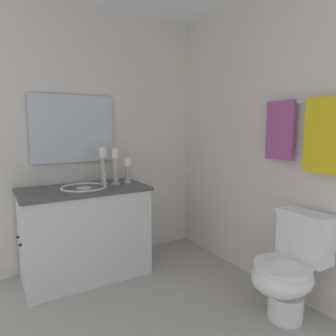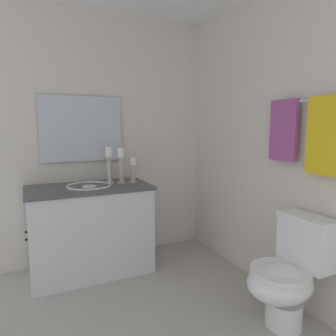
% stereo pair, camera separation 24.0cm
% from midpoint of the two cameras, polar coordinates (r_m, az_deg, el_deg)
% --- Properties ---
extents(wall_back, '(2.90, 0.04, 2.45)m').
position_cam_midpoint_polar(wall_back, '(2.49, 19.94, 4.55)').
color(wall_back, silver).
rests_on(wall_back, ground).
extents(wall_left, '(0.04, 2.54, 2.45)m').
position_cam_midpoint_polar(wall_left, '(3.09, -18.81, 5.12)').
color(wall_left, silver).
rests_on(wall_left, ground).
extents(vanity_cabinet, '(0.58, 1.09, 0.81)m').
position_cam_midpoint_polar(vanity_cabinet, '(2.91, -17.56, -11.40)').
color(vanity_cabinet, silver).
rests_on(vanity_cabinet, ground).
extents(sink_basin, '(0.40, 0.40, 0.24)m').
position_cam_midpoint_polar(sink_basin, '(2.82, -17.84, -4.33)').
color(sink_basin, white).
rests_on(sink_basin, vanity_cabinet).
extents(mirror, '(0.02, 0.77, 0.62)m').
position_cam_midpoint_polar(mirror, '(3.03, -19.52, 6.91)').
color(mirror, silver).
extents(candle_holder_tall, '(0.09, 0.09, 0.24)m').
position_cam_midpoint_polar(candle_holder_tall, '(2.93, -9.93, -0.34)').
color(candle_holder_tall, '#B7B2A5').
rests_on(candle_holder_tall, vanity_cabinet).
extents(candle_holder_short, '(0.09, 0.09, 0.34)m').
position_cam_midpoint_polar(candle_holder_short, '(2.89, -12.14, 0.53)').
color(candle_holder_short, '#B7B2A5').
rests_on(candle_holder_short, vanity_cabinet).
extents(candle_holder_mid, '(0.09, 0.09, 0.35)m').
position_cam_midpoint_polar(candle_holder_mid, '(2.89, -14.39, 0.60)').
color(candle_holder_mid, '#B7B2A5').
rests_on(candle_holder_mid, vanity_cabinet).
extents(toilet, '(0.39, 0.54, 0.75)m').
position_cam_midpoint_polar(toilet, '(2.33, 18.93, -17.45)').
color(toilet, white).
rests_on(toilet, ground).
extents(towel_bar, '(0.69, 0.02, 0.02)m').
position_cam_midpoint_polar(towel_bar, '(2.38, 21.35, 11.49)').
color(towel_bar, silver).
extents(towel_near_vanity, '(0.25, 0.03, 0.45)m').
position_cam_midpoint_polar(towel_near_vanity, '(2.47, 17.65, 6.73)').
color(towel_near_vanity, '#A54C8C').
rests_on(towel_near_vanity, towel_bar).
extents(towel_center, '(0.26, 0.03, 0.51)m').
position_cam_midpoint_polar(towel_center, '(2.25, 24.28, 5.57)').
color(towel_center, yellow).
rests_on(towel_center, towel_bar).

